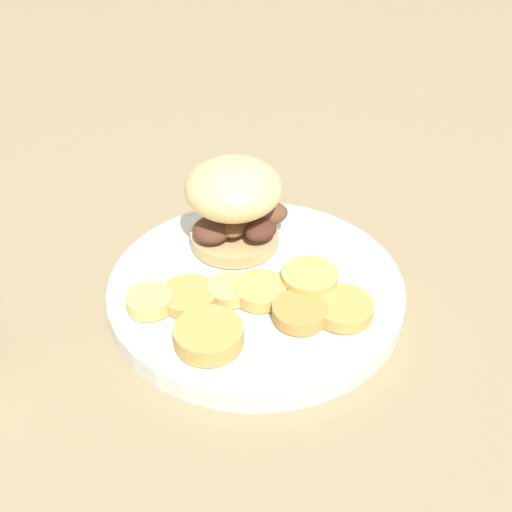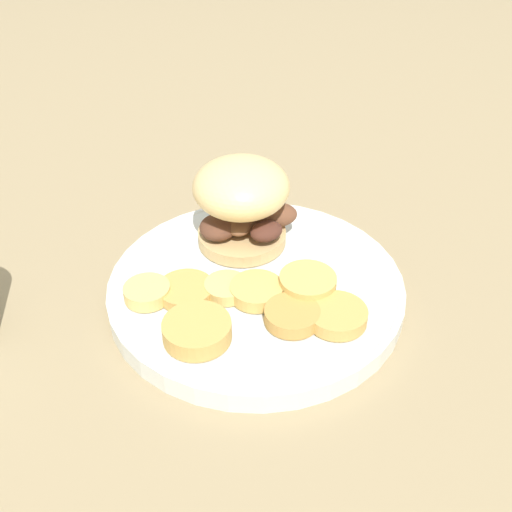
# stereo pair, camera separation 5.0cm
# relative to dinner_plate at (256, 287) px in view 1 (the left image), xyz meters

# --- Properties ---
(ground_plane) EXTENTS (4.00, 4.00, 0.00)m
(ground_plane) POSITION_rel_dinner_plate_xyz_m (0.00, 0.00, -0.01)
(ground_plane) COLOR #937F5B
(dinner_plate) EXTENTS (0.26, 0.26, 0.02)m
(dinner_plate) POSITION_rel_dinner_plate_xyz_m (0.00, 0.00, 0.00)
(dinner_plate) COLOR silver
(dinner_plate) RESTS_ON ground_plane
(sandwich) EXTENTS (0.10, 0.09, 0.08)m
(sandwich) POSITION_rel_dinner_plate_xyz_m (-0.02, -0.05, 0.05)
(sandwich) COLOR tan
(sandwich) RESTS_ON dinner_plate
(potato_round_0) EXTENTS (0.04, 0.04, 0.01)m
(potato_round_0) POSITION_rel_dinner_plate_xyz_m (0.09, -0.03, 0.01)
(potato_round_0) COLOR #DBB766
(potato_round_0) RESTS_ON dinner_plate
(potato_round_1) EXTENTS (0.05, 0.05, 0.02)m
(potato_round_1) POSITION_rel_dinner_plate_xyz_m (-0.02, 0.04, 0.02)
(potato_round_1) COLOR tan
(potato_round_1) RESTS_ON dinner_plate
(potato_round_2) EXTENTS (0.05, 0.05, 0.02)m
(potato_round_2) POSITION_rel_dinner_plate_xyz_m (0.08, 0.03, 0.02)
(potato_round_2) COLOR tan
(potato_round_2) RESTS_ON dinner_plate
(potato_round_3) EXTENTS (0.04, 0.04, 0.01)m
(potato_round_3) POSITION_rel_dinner_plate_xyz_m (0.01, 0.02, 0.01)
(potato_round_3) COLOR tan
(potato_round_3) RESTS_ON dinner_plate
(potato_round_4) EXTENTS (0.04, 0.04, 0.01)m
(potato_round_4) POSITION_rel_dinner_plate_xyz_m (0.01, 0.06, 0.01)
(potato_round_4) COLOR #BC8942
(potato_round_4) RESTS_ON dinner_plate
(potato_round_5) EXTENTS (0.04, 0.04, 0.01)m
(potato_round_5) POSITION_rel_dinner_plate_xyz_m (0.03, -0.00, 0.01)
(potato_round_5) COLOR #DBB766
(potato_round_5) RESTS_ON dinner_plate
(potato_round_6) EXTENTS (0.05, 0.05, 0.01)m
(potato_round_6) POSITION_rel_dinner_plate_xyz_m (-0.02, 0.08, 0.01)
(potato_round_6) COLOR tan
(potato_round_6) RESTS_ON dinner_plate
(potato_round_7) EXTENTS (0.05, 0.05, 0.01)m
(potato_round_7) POSITION_rel_dinner_plate_xyz_m (0.06, -0.02, 0.01)
(potato_round_7) COLOR tan
(potato_round_7) RESTS_ON dinner_plate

